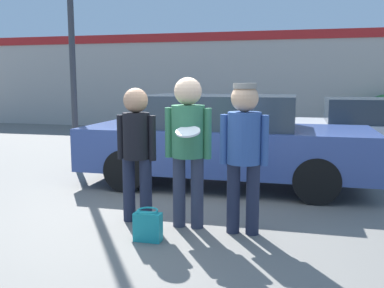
# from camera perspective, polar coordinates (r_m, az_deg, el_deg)

# --- Properties ---
(ground_plane) EXTENTS (56.00, 56.00, 0.00)m
(ground_plane) POSITION_cam_1_polar(r_m,az_deg,el_deg) (5.41, -4.26, -10.24)
(ground_plane) COLOR #66635E
(storefront_building) EXTENTS (24.00, 0.22, 3.42)m
(storefront_building) POSITION_cam_1_polar(r_m,az_deg,el_deg) (15.28, 7.96, 8.39)
(storefront_building) COLOR #B2A89E
(storefront_building) RESTS_ON ground
(person_left) EXTENTS (0.49, 0.32, 1.65)m
(person_left) POSITION_cam_1_polar(r_m,az_deg,el_deg) (5.22, -7.41, -0.02)
(person_left) COLOR #1E2338
(person_left) RESTS_ON ground
(person_middle_with_frisbee) EXTENTS (0.55, 0.60, 1.77)m
(person_middle_with_frisbee) POSITION_cam_1_polar(r_m,az_deg,el_deg) (4.95, -0.54, 0.83)
(person_middle_with_frisbee) COLOR #2D3347
(person_middle_with_frisbee) RESTS_ON ground
(person_right) EXTENTS (0.54, 0.37, 1.70)m
(person_right) POSITION_cam_1_polar(r_m,az_deg,el_deg) (4.78, 6.94, -0.01)
(person_right) COLOR #1E2338
(person_right) RESTS_ON ground
(parked_car_near) EXTENTS (4.65, 1.78, 1.50)m
(parked_car_near) POSITION_cam_1_polar(r_m,az_deg,el_deg) (7.08, 4.24, 0.55)
(parked_car_near) COLOR #334784
(parked_car_near) RESTS_ON ground
(handbag) EXTENTS (0.30, 0.23, 0.35)m
(handbag) POSITION_cam_1_polar(r_m,az_deg,el_deg) (4.74, -5.91, -10.79)
(handbag) COLOR teal
(handbag) RESTS_ON ground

